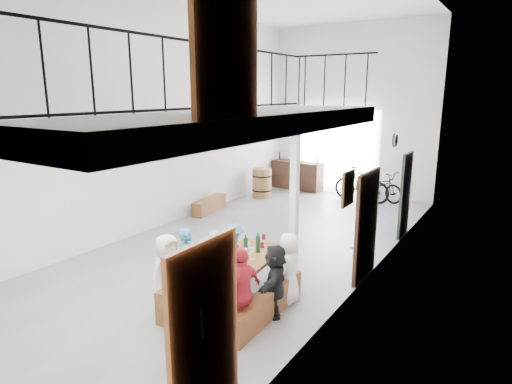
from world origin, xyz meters
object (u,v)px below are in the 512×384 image
Objects in this scene: tasting_table at (238,266)px; bench_inner at (207,282)px; side_bench at (210,205)px; oak_barrel at (262,183)px; serving_counter at (297,175)px; host_standing at (179,313)px; bicycle_near at (378,185)px.

tasting_table reaches higher than bench_inner.
bench_inner is 1.58× the size of side_bench.
serving_counter is (0.43, 1.66, 0.02)m from oak_barrel.
oak_barrel is (0.32, 2.34, 0.27)m from side_bench.
serving_counter reaches higher than bench_inner.
bench_inner is 1.21× the size of serving_counter.
host_standing is 9.79m from bicycle_near.
oak_barrel reaches higher than bench_inner.
bicycle_near is at bearing 85.78° from tasting_table.
tasting_table is 1.40× the size of host_standing.
tasting_table is at bearing 118.49° from host_standing.
side_bench is 5.39m from bicycle_near.
oak_barrel is 0.51× the size of serving_counter.
serving_counter is (-3.15, 8.16, -0.22)m from tasting_table.
side_bench is 0.77× the size of serving_counter.
host_standing is at bearing -66.67° from bench_inner.
bicycle_near is (-0.54, 9.77, -0.29)m from host_standing.
bench_inner is 1.46× the size of host_standing.
oak_barrel is 1.71m from serving_counter.
serving_counter is at bearing 75.32° from oak_barrel.
serving_counter is at bearing 79.38° from side_bench.
host_standing is at bearing -85.92° from tasting_table.
host_standing reaches higher than side_bench.
host_standing reaches higher than serving_counter.
side_bench is 0.92× the size of host_standing.
bicycle_near is at bearing 111.62° from host_standing.
oak_barrel reaches higher than tasting_table.
serving_counter is (0.75, 4.00, 0.29)m from side_bench.
tasting_table is 7.43m from oak_barrel.
side_bench is at bearing -95.95° from serving_counter.
bicycle_near is (-0.25, 8.11, -0.23)m from tasting_table.
side_bench is 4.08m from serving_counter.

